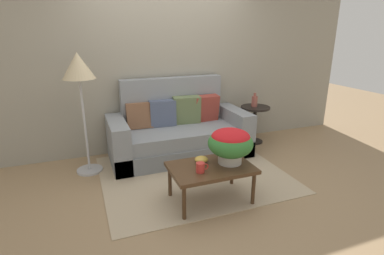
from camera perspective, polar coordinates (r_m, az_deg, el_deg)
name	(u,v)px	position (r m, az deg, el deg)	size (l,w,h in m)	color
ground_plane	(194,176)	(3.95, 0.45, -9.10)	(14.00, 14.00, 0.00)	#997A56
wall_back	(166,64)	(4.69, -5.00, 11.92)	(6.40, 0.12, 2.62)	gray
area_rug	(193,174)	(3.99, 0.20, -8.75)	(2.30, 1.93, 0.01)	tan
couch	(179,133)	(4.48, -2.53, -1.03)	(2.01, 0.89, 1.12)	slate
coffee_table	(211,170)	(3.28, 3.59, -7.96)	(0.88, 0.58, 0.41)	#442D1B
side_table	(255,118)	(5.06, 11.74, 1.79)	(0.47, 0.47, 0.61)	black
floor_lamp	(79,74)	(3.94, -20.55, 9.40)	(0.39, 0.39, 1.55)	#B2B2B7
potted_plant	(230,143)	(3.27, 7.26, -2.87)	(0.49, 0.49, 0.38)	#B7B2A8
coffee_mug	(201,167)	(3.10, 1.65, -7.54)	(0.14, 0.09, 0.10)	red
snack_bowl	(201,159)	(3.31, 1.79, -6.05)	(0.15, 0.15, 0.07)	gold
table_vase	(255,101)	(5.00, 11.70, 4.91)	(0.09, 0.09, 0.22)	#934C42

